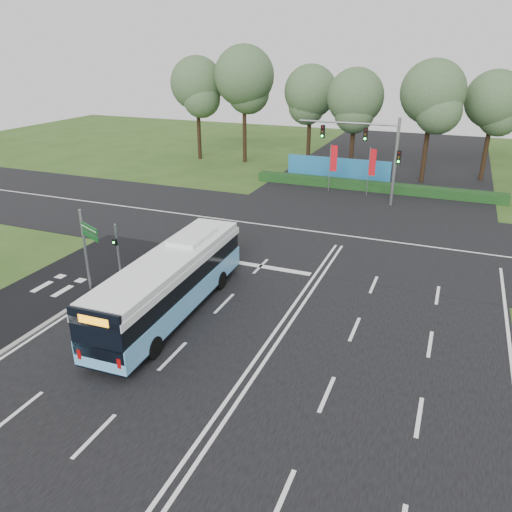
# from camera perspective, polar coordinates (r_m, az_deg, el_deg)

# --- Properties ---
(ground) EXTENTS (120.00, 120.00, 0.00)m
(ground) POSITION_cam_1_polar(r_m,az_deg,el_deg) (24.18, 3.48, -6.92)
(ground) COLOR #2C4A18
(ground) RESTS_ON ground
(road_main) EXTENTS (20.00, 120.00, 0.04)m
(road_main) POSITION_cam_1_polar(r_m,az_deg,el_deg) (24.17, 3.48, -6.87)
(road_main) COLOR black
(road_main) RESTS_ON ground
(road_cross) EXTENTS (120.00, 14.00, 0.05)m
(road_cross) POSITION_cam_1_polar(r_m,az_deg,el_deg) (34.75, 9.90, 2.32)
(road_cross) COLOR black
(road_cross) RESTS_ON ground
(bike_path) EXTENTS (5.00, 18.00, 0.06)m
(bike_path) POSITION_cam_1_polar(r_m,az_deg,el_deg) (28.15, -23.64, -4.36)
(bike_path) COLOR black
(bike_path) RESTS_ON ground
(kerb_strip) EXTENTS (0.25, 18.00, 0.12)m
(kerb_strip) POSITION_cam_1_polar(r_m,az_deg,el_deg) (26.57, -19.96, -5.32)
(kerb_strip) COLOR gray
(kerb_strip) RESTS_ON ground
(city_bus) EXTENTS (2.78, 11.48, 3.27)m
(city_bus) POSITION_cam_1_polar(r_m,az_deg,el_deg) (23.98, -9.69, -3.04)
(city_bus) COLOR #61ABE0
(city_bus) RESTS_ON ground
(pedestrian_signal) EXTENTS (0.27, 0.40, 3.09)m
(pedestrian_signal) POSITION_cam_1_polar(r_m,az_deg,el_deg) (28.60, -15.59, 0.84)
(pedestrian_signal) COLOR gray
(pedestrian_signal) RESTS_ON ground
(street_sign) EXTENTS (1.60, 0.80, 4.46)m
(street_sign) POSITION_cam_1_polar(r_m,az_deg,el_deg) (26.75, -18.74, 1.44)
(street_sign) COLOR gray
(street_sign) RESTS_ON ground
(banner_flag_left) EXTENTS (0.62, 0.15, 4.24)m
(banner_flag_left) POSITION_cam_1_polar(r_m,az_deg,el_deg) (44.88, 8.76, 10.68)
(banner_flag_left) COLOR gray
(banner_flag_left) RESTS_ON ground
(banner_flag_mid) EXTENTS (0.61, 0.21, 4.21)m
(banner_flag_mid) POSITION_cam_1_polar(r_m,az_deg,el_deg) (43.98, 13.06, 10.10)
(banner_flag_mid) COLOR gray
(banner_flag_mid) RESTS_ON ground
(traffic_light_gantry) EXTENTS (8.41, 0.28, 7.00)m
(traffic_light_gantry) POSITION_cam_1_polar(r_m,az_deg,el_deg) (41.61, 13.29, 12.06)
(traffic_light_gantry) COLOR gray
(traffic_light_gantry) RESTS_ON ground
(hedge) EXTENTS (22.00, 1.20, 0.80)m
(hedge) POSITION_cam_1_polar(r_m,az_deg,el_deg) (46.42, 13.41, 7.71)
(hedge) COLOR #163212
(hedge) RESTS_ON ground
(blue_hoarding) EXTENTS (10.00, 0.30, 2.20)m
(blue_hoarding) POSITION_cam_1_polar(r_m,az_deg,el_deg) (49.35, 9.35, 9.74)
(blue_hoarding) COLOR #1D689D
(blue_hoarding) RESTS_ON ground
(eucalyptus_row) EXTENTS (41.93, 9.05, 12.94)m
(eucalyptus_row) POSITION_cam_1_polar(r_m,az_deg,el_deg) (52.21, 12.45, 18.44)
(eucalyptus_row) COLOR black
(eucalyptus_row) RESTS_ON ground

